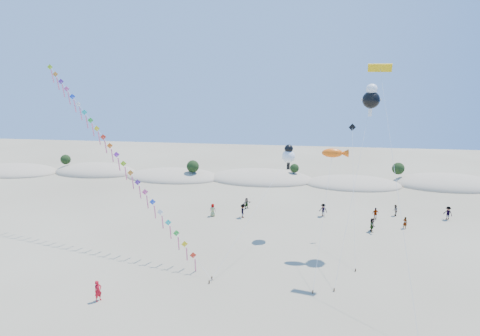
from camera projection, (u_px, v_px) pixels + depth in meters
name	position (u px, v px, depth m)	size (l,w,h in m)	color
dune_ridge	(266.00, 179.00, 71.97)	(145.30, 11.49, 5.57)	tan
kite_train	(114.00, 152.00, 43.60)	(23.20, 13.72, 20.24)	#3F2D1E
fish_kite	(335.00, 153.00, 40.94)	(3.53, 9.43, 11.34)	#3F2D1E
cartoon_kite_low	(288.00, 155.00, 45.92)	(7.55, 13.50, 10.88)	#3F2D1E
cartoon_kite_high	(371.00, 98.00, 41.13)	(4.84, 11.26, 17.78)	#3F2D1E
parafoil_kite	(381.00, 73.00, 35.72)	(2.84, 13.43, 19.69)	#3F2D1E
dark_kite	(353.00, 169.00, 43.66)	(0.85, 10.35, 13.21)	#3F2D1E
flyer_foreground	(98.00, 291.00, 33.89)	(0.67, 0.44, 1.84)	red
beachgoers	(327.00, 212.00, 52.87)	(31.96, 7.78, 1.86)	slate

